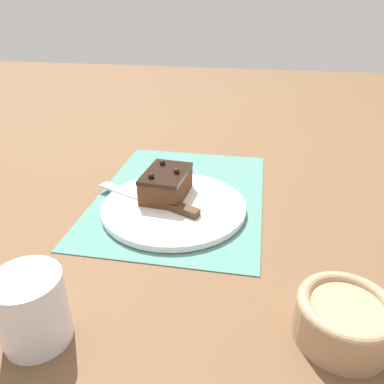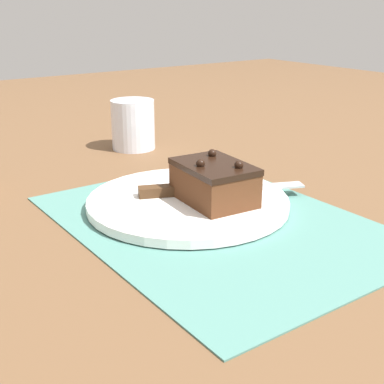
# 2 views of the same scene
# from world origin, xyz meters

# --- Properties ---
(ground_plane) EXTENTS (3.00, 3.00, 0.00)m
(ground_plane) POSITION_xyz_m (0.00, 0.00, 0.00)
(ground_plane) COLOR brown
(placemat_woven) EXTENTS (0.46, 0.34, 0.00)m
(placemat_woven) POSITION_xyz_m (0.00, 0.00, 0.00)
(placemat_woven) COLOR slate
(placemat_woven) RESTS_ON ground_plane
(cake_plate) EXTENTS (0.28, 0.28, 0.01)m
(cake_plate) POSITION_xyz_m (-0.06, -0.00, 0.01)
(cake_plate) COLOR white
(cake_plate) RESTS_ON placemat_woven
(chocolate_cake) EXTENTS (0.12, 0.09, 0.06)m
(chocolate_cake) POSITION_xyz_m (-0.03, 0.02, 0.04)
(chocolate_cake) COLOR #512D19
(chocolate_cake) RESTS_ON cake_plate
(serving_knife) EXTENTS (0.11, 0.23, 0.01)m
(serving_knife) POSITION_xyz_m (-0.07, 0.02, 0.02)
(serving_knife) COLOR #472D19
(serving_knife) RESTS_ON cake_plate
(drinking_glass) EXTENTS (0.08, 0.08, 0.10)m
(drinking_glass) POSITION_xyz_m (-0.39, 0.10, 0.05)
(drinking_glass) COLOR white
(drinking_glass) RESTS_ON ground_plane
(small_bowl) EXTENTS (0.12, 0.12, 0.06)m
(small_bowl) POSITION_xyz_m (-0.32, -0.27, 0.03)
(small_bowl) COLOR tan
(small_bowl) RESTS_ON ground_plane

